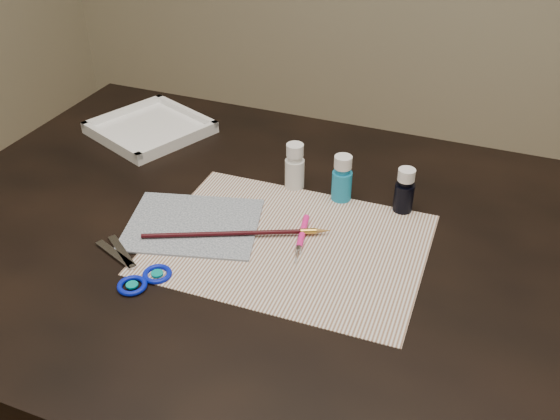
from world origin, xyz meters
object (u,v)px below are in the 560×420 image
at_px(canvas, 193,224).
at_px(palette_tray, 150,127).
at_px(paper, 289,244).
at_px(paint_bottle_white, 295,166).
at_px(paint_bottle_cyan, 342,178).
at_px(scissors, 124,264).
at_px(paint_bottle_navy, 405,190).

distance_m(canvas, palette_tray, 0.38).
bearing_deg(paper, paint_bottle_white, 107.87).
relative_size(paint_bottle_cyan, scissors, 0.50).
xyz_separation_m(canvas, paint_bottle_cyan, (0.21, 0.18, 0.04)).
bearing_deg(paint_bottle_white, paper, -72.13).
height_order(canvas, scissors, scissors).
bearing_deg(paint_bottle_white, canvas, -122.12).
relative_size(paper, scissors, 2.51).
bearing_deg(scissors, paint_bottle_navy, -117.26).
bearing_deg(paint_bottle_white, palette_tray, 165.86).
xyz_separation_m(paint_bottle_navy, palette_tray, (-0.58, 0.10, -0.03)).
height_order(paint_bottle_white, palette_tray, paint_bottle_white).
distance_m(paint_bottle_white, palette_tray, 0.39).
height_order(paper, scissors, scissors).
distance_m(canvas, paint_bottle_white, 0.22).
height_order(paint_bottle_cyan, scissors, paint_bottle_cyan).
bearing_deg(paper, canvas, -175.94).
bearing_deg(scissors, palette_tray, -41.30).
bearing_deg(paper, palette_tray, 148.04).
xyz_separation_m(paper, scissors, (-0.22, -0.15, 0.00)).
distance_m(paper, palette_tray, 0.50).
distance_m(canvas, paint_bottle_navy, 0.37).
bearing_deg(paint_bottle_cyan, scissors, -129.65).
distance_m(paint_bottle_white, paint_bottle_cyan, 0.10).
bearing_deg(paper, scissors, -145.93).
height_order(paper, canvas, canvas).
bearing_deg(paint_bottle_navy, palette_tray, 170.33).
distance_m(paint_bottle_white, scissors, 0.36).
xyz_separation_m(paper, palette_tray, (-0.43, 0.27, 0.01)).
xyz_separation_m(canvas, palette_tray, (-0.26, 0.28, 0.01)).
xyz_separation_m(canvas, paint_bottle_navy, (0.32, 0.18, 0.04)).
relative_size(canvas, paint_bottle_navy, 2.65).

